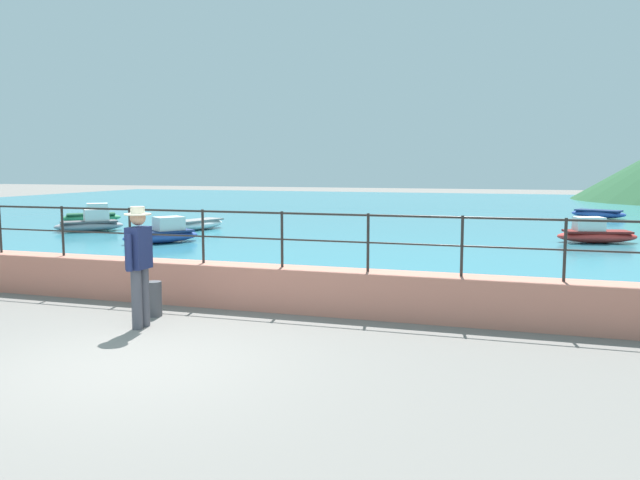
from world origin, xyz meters
The scene contains 12 objects.
ground_plane centered at (0.00, 0.00, 0.00)m, with size 120.00×120.00×0.00m, color slate.
promenade_wall centered at (0.00, 3.20, 0.35)m, with size 20.00×0.56×0.70m, color tan.
railing centered at (0.00, 3.20, 1.31)m, with size 18.44×0.04×0.90m.
lake_water centered at (0.00, 25.84, 0.03)m, with size 64.00×44.32×0.06m, color teal.
person_walking centered at (-0.82, 1.50, 0.98)m, with size 0.38×0.57×1.75m.
bollard centered at (-1.03, 2.18, 0.27)m, with size 0.24×0.24×0.54m, color #4C4C51.
boat_0 centered at (-5.79, 10.15, 0.33)m, with size 2.08×2.39×0.76m.
boat_1 centered at (7.45, 23.87, 0.26)m, with size 2.47×1.75×0.36m.
boat_2 centered at (-6.71, 14.01, 0.26)m, with size 1.47×2.46×0.36m.
boat_3 centered at (6.41, 14.08, 0.33)m, with size 2.44×1.40×0.76m.
boat_4 centered at (-12.23, 15.34, 0.33)m, with size 2.36×2.13×0.76m.
boat_5 centered at (-9.99, 12.31, 0.33)m, with size 2.28×2.24×0.76m.
Camera 1 is at (4.40, -6.28, 2.32)m, focal length 35.84 mm.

